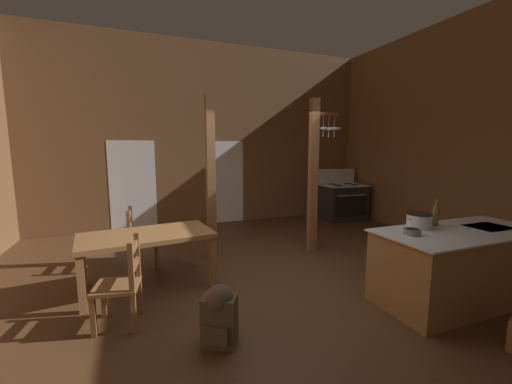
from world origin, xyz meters
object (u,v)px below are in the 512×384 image
at_px(dining_table, 147,240).
at_px(bottle_tall_on_counter, 435,215).
at_px(ladderback_chair_by_post, 122,284).
at_px(mixing_bowl_on_counter, 412,232).
at_px(stockpot_on_counter, 419,221).
at_px(backpack, 219,313).
at_px(ladderback_chair_near_window, 140,239).
at_px(kitchen_island, 460,265).
at_px(stove_range, 343,201).

xyz_separation_m(dining_table, bottle_tall_on_counter, (3.45, -1.53, 0.37)).
height_order(dining_table, ladderback_chair_by_post, ladderback_chair_by_post).
distance_m(ladderback_chair_by_post, mixing_bowl_on_counter, 3.27).
bearing_deg(stockpot_on_counter, backpack, -178.14).
bearing_deg(ladderback_chair_by_post, dining_table, 71.83).
distance_m(ladderback_chair_near_window, mixing_bowl_on_counter, 3.91).
distance_m(kitchen_island, stockpot_on_counter, 0.73).
distance_m(stove_range, ladderback_chair_near_window, 5.34).
xyz_separation_m(dining_table, ladderback_chair_by_post, (-0.30, -0.90, -0.20)).
distance_m(stockpot_on_counter, mixing_bowl_on_counter, 0.40).
distance_m(kitchen_island, stove_range, 4.49).
bearing_deg(dining_table, mixing_bowl_on_counter, -31.62).
bearing_deg(ladderback_chair_near_window, stove_range, 17.66).
relative_size(ladderback_chair_by_post, mixing_bowl_on_counter, 5.03).
distance_m(dining_table, bottle_tall_on_counter, 3.79).
height_order(kitchen_island, dining_table, kitchen_island).
relative_size(kitchen_island, bottle_tall_on_counter, 6.38).
height_order(stove_range, ladderback_chair_near_window, stove_range).
xyz_separation_m(ladderback_chair_by_post, bottle_tall_on_counter, (3.75, -0.63, 0.57)).
height_order(stove_range, stockpot_on_counter, stove_range).
bearing_deg(ladderback_chair_near_window, bottle_tall_on_counter, -33.56).
xyz_separation_m(kitchen_island, mixing_bowl_on_counter, (-0.74, 0.08, 0.48)).
distance_m(kitchen_island, bottle_tall_on_counter, 0.66).
distance_m(stove_range, bottle_tall_on_counter, 4.29).
distance_m(dining_table, ladderback_chair_near_window, 0.85).
relative_size(dining_table, ladderback_chair_by_post, 1.89).
distance_m(backpack, mixing_bowl_on_counter, 2.34).
height_order(backpack, stockpot_on_counter, stockpot_on_counter).
xyz_separation_m(kitchen_island, stockpot_on_counter, (-0.40, 0.28, 0.53)).
bearing_deg(bottle_tall_on_counter, stove_range, 68.64).
bearing_deg(stove_range, dining_table, -153.99).
distance_m(ladderback_chair_by_post, bottle_tall_on_counter, 3.84).
bearing_deg(stove_range, bottle_tall_on_counter, -111.36).
bearing_deg(ladderback_chair_by_post, ladderback_chair_near_window, 83.10).
bearing_deg(stockpot_on_counter, kitchen_island, -34.87).
bearing_deg(dining_table, stove_range, 26.01).
xyz_separation_m(ladderback_chair_near_window, stockpot_on_counter, (3.25, -2.35, 0.53)).
relative_size(ladderback_chair_near_window, stockpot_on_counter, 2.60).
relative_size(kitchen_island, mixing_bowl_on_counter, 11.45).
relative_size(ladderback_chair_by_post, stockpot_on_counter, 2.60).
xyz_separation_m(ladderback_chair_near_window, backpack, (0.66, -2.44, -0.14)).
bearing_deg(stove_range, backpack, -137.50).
bearing_deg(ladderback_chair_near_window, ladderback_chair_by_post, -96.90).
distance_m(ladderback_chair_near_window, ladderback_chair_by_post, 1.73).
relative_size(ladderback_chair_by_post, backpack, 1.59).
distance_m(dining_table, backpack, 1.75).
bearing_deg(mixing_bowl_on_counter, ladderback_chair_by_post, 164.95).
xyz_separation_m(ladderback_chair_by_post, backpack, (0.87, -0.72, -0.14)).
height_order(dining_table, stockpot_on_counter, stockpot_on_counter).
bearing_deg(backpack, stove_range, 42.50).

